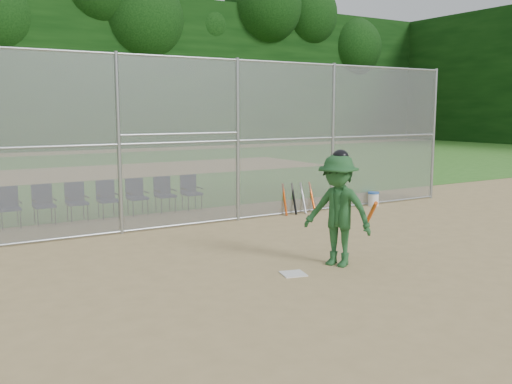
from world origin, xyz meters
TOP-DOWN VIEW (x-y plane):
  - ground at (0.00, 0.00)m, footprint 100.00×100.00m
  - grass_strip at (0.00, 18.00)m, footprint 100.00×100.00m
  - dirt_patch_far at (0.00, 18.00)m, footprint 24.00×24.00m
  - backstop_fence at (0.00, 5.00)m, footprint 16.09×0.09m
  - treeline at (0.00, 20.00)m, footprint 81.00×60.00m
  - home_plate at (-0.57, 0.37)m, footprint 0.47×0.47m
  - batter_at_plate at (0.42, 0.42)m, footprint 1.20×1.47m
  - water_cooler at (5.42, 4.84)m, footprint 0.32×0.32m
  - spare_bats at (2.84, 4.96)m, footprint 0.96×0.35m
  - chair_2 at (-4.03, 6.99)m, footprint 0.54×0.52m
  - chair_3 at (-3.25, 6.99)m, footprint 0.54×0.52m
  - chair_4 at (-2.47, 6.99)m, footprint 0.54×0.52m
  - chair_5 at (-1.68, 6.99)m, footprint 0.54×0.52m
  - chair_6 at (-0.90, 6.99)m, footprint 0.54×0.52m
  - chair_7 at (-0.12, 6.99)m, footprint 0.54×0.52m
  - chair_8 at (0.66, 6.99)m, footprint 0.54×0.52m

SIDE VIEW (x-z plane):
  - ground at x=0.00m, z-range 0.00..0.00m
  - grass_strip at x=0.00m, z-range 0.01..0.01m
  - dirt_patch_far at x=0.00m, z-range 0.01..0.01m
  - home_plate at x=-0.57m, z-range 0.00..0.02m
  - water_cooler at x=5.42m, z-range 0.00..0.41m
  - spare_bats at x=2.84m, z-range 0.00..0.83m
  - chair_2 at x=-4.03m, z-range 0.00..0.96m
  - chair_3 at x=-3.25m, z-range 0.00..0.96m
  - chair_4 at x=-2.47m, z-range 0.00..0.96m
  - chair_5 at x=-1.68m, z-range 0.00..0.96m
  - chair_6 at x=-0.90m, z-range 0.00..0.96m
  - chair_7 at x=-0.12m, z-range 0.00..0.96m
  - chair_8 at x=0.66m, z-range 0.00..0.96m
  - batter_at_plate at x=0.42m, z-range -0.03..2.03m
  - backstop_fence at x=0.00m, z-range 0.07..4.07m
  - treeline at x=0.00m, z-range 0.00..11.00m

